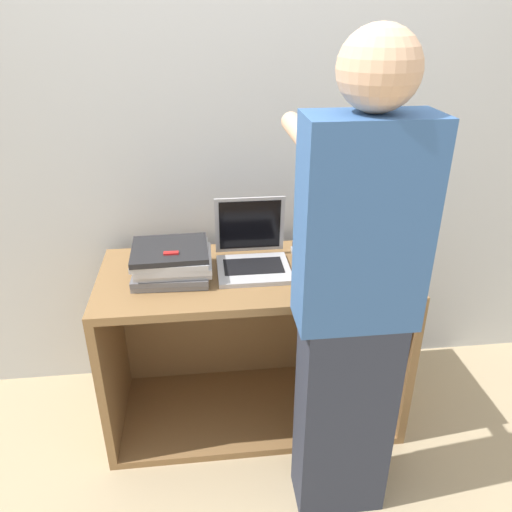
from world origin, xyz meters
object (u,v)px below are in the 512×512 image
at_px(laptop_open, 252,254).
at_px(person, 354,307).
at_px(laptop_stack_right, 332,260).
at_px(laptop_stack_left, 172,262).

relative_size(laptop_open, person, 0.17).
xyz_separation_m(laptop_open, person, (0.29, -0.56, 0.06)).
distance_m(laptop_stack_right, person, 0.52).
relative_size(laptop_open, laptop_stack_right, 0.95).
height_order(laptop_stack_left, person, person).
xyz_separation_m(laptop_open, laptop_stack_left, (-0.35, -0.06, 0.01)).
distance_m(laptop_open, laptop_stack_right, 0.35).
xyz_separation_m(laptop_stack_left, person, (0.63, -0.51, 0.05)).
distance_m(laptop_open, laptop_stack_left, 0.35).
distance_m(laptop_open, person, 0.63).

